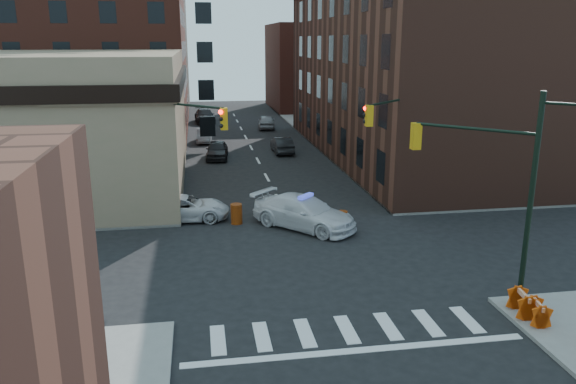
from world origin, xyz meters
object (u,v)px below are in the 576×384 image
object	(u,v)px
police_car	(304,212)
pickup	(185,208)
pedestrian_a	(142,206)
pedestrian_b	(124,199)
barricade_nw_a	(117,211)
parked_car_wnear	(217,150)
barrel_road	(342,220)
parked_car_enear	(282,145)
barrel_bank	(237,214)
parked_car_wfar	(204,136)
barricade_se_a	(537,312)

from	to	relation	value
police_car	pickup	distance (m)	6.83
pedestrian_a	pedestrian_b	world-z (taller)	pedestrian_a
pedestrian_b	barricade_nw_a	xyz separation A→B (m)	(-0.27, -1.01, -0.41)
parked_car_wnear	pedestrian_a	xyz separation A→B (m)	(-4.71, -17.39, 0.38)
pedestrian_a	barrel_road	size ratio (longest dim) A/B	2.02
police_car	barricade_nw_a	distance (m)	10.41
pickup	pedestrian_b	size ratio (longest dim) A/B	2.86
parked_car_enear	barrel_road	distance (m)	21.20
parked_car_wnear	parked_car_enear	xyz separation A→B (m)	(5.84, 1.64, -0.03)
parked_car_enear	barrel_bank	bearing A→B (deg)	72.92
pedestrian_a	barricade_nw_a	distance (m)	1.80
barricade_nw_a	barrel_road	bearing A→B (deg)	-22.60
parked_car_wfar	barrel_road	size ratio (longest dim) A/B	4.06
pedestrian_a	barrel_road	distance (m)	10.87
parked_car_wnear	barricade_se_a	bearing A→B (deg)	-67.29
parked_car_enear	barricade_se_a	xyz separation A→B (m)	(4.16, -32.67, -0.17)
police_car	pickup	bearing A→B (deg)	114.02
barrel_road	barrel_bank	bearing A→B (deg)	162.33
barrel_road	barrel_bank	world-z (taller)	barrel_bank
parked_car_wfar	pedestrian_a	distance (m)	25.90
parked_car_enear	parked_car_wfar	bearing A→B (deg)	-45.52
parked_car_wnear	barrel_road	distance (m)	20.43
parked_car_wfar	barricade_se_a	size ratio (longest dim) A/B	3.66
police_car	parked_car_wfar	xyz separation A→B (m)	(-4.86, 27.30, -0.21)
pickup	parked_car_wnear	xyz separation A→B (m)	(2.46, 16.64, 0.06)
pedestrian_b	parked_car_enear	bearing A→B (deg)	26.28
barrel_bank	barricade_nw_a	xyz separation A→B (m)	(-6.52, 1.35, 0.06)
police_car	parked_car_enear	world-z (taller)	police_car
parked_car_wnear	pedestrian_a	distance (m)	18.02
police_car	barrel_bank	size ratio (longest dim) A/B	5.29
parked_car_wnear	barricade_nw_a	world-z (taller)	parked_car_wnear
parked_car_enear	barrel_road	bearing A→B (deg)	88.85
parked_car_enear	barricade_se_a	world-z (taller)	parked_car_enear
police_car	barrel_bank	world-z (taller)	police_car
police_car	pedestrian_b	distance (m)	10.46
parked_car_wnear	barricade_se_a	size ratio (longest dim) A/B	4.09
parked_car_wfar	barrel_bank	bearing A→B (deg)	-83.99
police_car	parked_car_enear	size ratio (longest dim) A/B	1.34
pickup	barrel_bank	size ratio (longest dim) A/B	4.48
police_car	parked_car_wfar	bearing A→B (deg)	54.95
parked_car_wnear	parked_car_enear	size ratio (longest dim) A/B	1.01
pickup	barricade_nw_a	bearing A→B (deg)	89.72
police_car	parked_car_enear	bearing A→B (deg)	39.55
barrel_bank	parked_car_wnear	bearing A→B (deg)	91.18
police_car	pedestrian_a	size ratio (longest dim) A/B	3.00
pickup	pedestrian_a	world-z (taller)	pedestrian_a
police_car	barricade_se_a	bearing A→B (deg)	-108.19
police_car	parked_car_enear	distance (m)	20.80
pedestrian_b	pickup	bearing A→B (deg)	-48.88
police_car	parked_car_wfar	size ratio (longest dim) A/B	1.49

